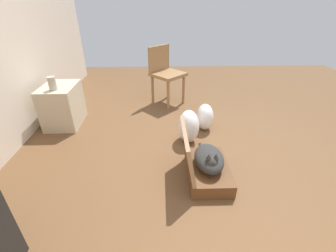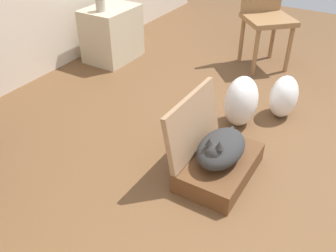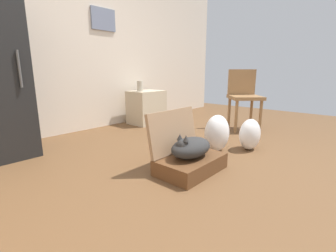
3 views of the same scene
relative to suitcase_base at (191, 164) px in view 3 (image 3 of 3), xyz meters
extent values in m
plane|color=brown|center=(0.32, -0.03, -0.07)|extent=(7.68, 7.68, 0.00)
cube|color=beige|center=(0.32, 2.23, 1.23)|extent=(6.40, 0.12, 2.60)
cube|color=slate|center=(0.62, 2.16, 1.60)|extent=(0.42, 0.02, 0.32)
cube|color=brown|center=(0.00, 0.00, 0.00)|extent=(0.63, 0.40, 0.14)
cube|color=#9B7756|center=(0.00, 0.21, 0.27)|extent=(0.63, 0.11, 0.40)
ellipsoid|color=#2D2D2D|center=(0.00, 0.00, 0.16)|extent=(0.44, 0.28, 0.17)
sphere|color=#2D2D2D|center=(-0.12, 0.00, 0.20)|extent=(0.12, 0.12, 0.12)
cone|color=#2D2D2D|center=(-0.12, -0.03, 0.27)|extent=(0.05, 0.05, 0.05)
cone|color=#2D2D2D|center=(-0.12, 0.03, 0.27)|extent=(0.05, 0.05, 0.05)
cylinder|color=#2D2D2D|center=(0.20, 0.04, 0.11)|extent=(0.20, 0.03, 0.07)
ellipsoid|color=white|center=(0.66, 0.13, 0.14)|extent=(0.33, 0.25, 0.42)
ellipsoid|color=white|center=(0.97, -0.13, 0.11)|extent=(0.31, 0.22, 0.36)
cylinder|color=#4C4C4C|center=(-0.85, 1.42, 0.84)|extent=(0.02, 0.02, 0.35)
cube|color=beige|center=(1.18, 1.82, 0.21)|extent=(0.58, 0.44, 0.57)
cylinder|color=#B7AD99|center=(1.03, 1.82, 0.58)|extent=(0.10, 0.10, 0.17)
cylinder|color=olive|center=(1.59, 0.35, 0.17)|extent=(0.04, 0.04, 0.48)
cylinder|color=olive|center=(1.84, 0.09, 0.17)|extent=(0.04, 0.04, 0.48)
cylinder|color=olive|center=(1.85, 0.60, 0.17)|extent=(0.04, 0.04, 0.48)
cylinder|color=olive|center=(2.10, 0.34, 0.17)|extent=(0.04, 0.04, 0.48)
cube|color=olive|center=(1.84, 0.34, 0.43)|extent=(0.64, 0.64, 0.05)
cube|color=olive|center=(1.99, 0.48, 0.65)|extent=(0.33, 0.34, 0.39)
camera|label=1|loc=(-1.78, 0.45, 1.54)|focal=24.62mm
camera|label=2|loc=(-1.78, -0.67, 1.60)|focal=38.99mm
camera|label=3|loc=(-1.66, -1.20, 0.83)|focal=25.63mm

